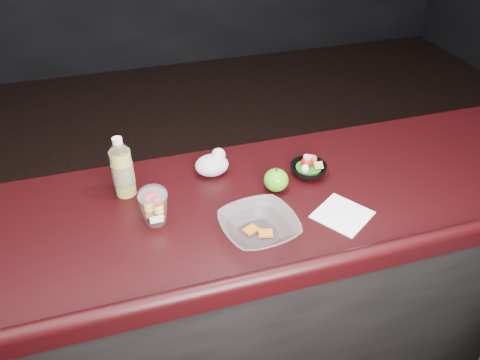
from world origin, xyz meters
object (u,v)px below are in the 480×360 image
(lemonade_bottle, at_px, (123,171))
(green_apple, at_px, (276,180))
(takeout_bowl, at_px, (259,227))
(fruit_cup, at_px, (154,205))
(snack_bowl, at_px, (308,169))

(lemonade_bottle, height_order, green_apple, lemonade_bottle)
(green_apple, bearing_deg, takeout_bowl, -122.99)
(fruit_cup, relative_size, takeout_bowl, 0.51)
(lemonade_bottle, relative_size, fruit_cup, 1.65)
(takeout_bowl, bearing_deg, lemonade_bottle, 138.65)
(lemonade_bottle, height_order, takeout_bowl, lemonade_bottle)
(snack_bowl, bearing_deg, takeout_bowl, -137.54)
(green_apple, relative_size, snack_bowl, 0.51)
(lemonade_bottle, height_order, snack_bowl, lemonade_bottle)
(snack_bowl, bearing_deg, lemonade_bottle, 173.08)
(snack_bowl, bearing_deg, green_apple, -160.57)
(fruit_cup, relative_size, snack_bowl, 0.77)
(takeout_bowl, bearing_deg, fruit_cup, 153.01)
(fruit_cup, relative_size, green_apple, 1.49)
(lemonade_bottle, relative_size, snack_bowl, 1.27)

